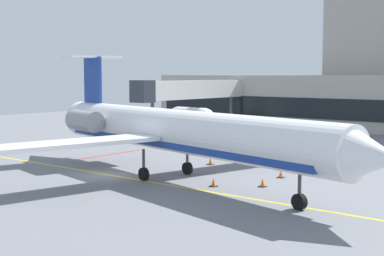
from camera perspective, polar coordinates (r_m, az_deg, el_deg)
ground at (r=41.46m, az=-8.71°, el=-4.89°), size 120.00×120.00×0.11m
terminal_building at (r=80.67m, az=18.82°, el=4.50°), size 61.41×15.98×17.90m
jet_bridge_west at (r=72.90m, az=-0.34°, el=3.87°), size 2.40×20.68×6.68m
regional_jet at (r=39.20m, az=-1.91°, el=-0.31°), size 34.54×25.88×8.96m
pushback_tractor at (r=63.14m, az=0.10°, el=-0.33°), size 3.98×3.68×2.10m
fuel_tank at (r=75.83m, az=-0.08°, el=1.15°), size 7.44×2.82×2.92m
safety_cone_alpha at (r=40.65m, az=9.05°, el=-4.68°), size 0.47×0.47×0.55m
safety_cone_bravo at (r=45.89m, az=1.89°, el=-3.45°), size 0.47×0.47×0.55m
safety_cone_charlie at (r=37.25m, az=7.21°, el=-5.59°), size 0.47×0.47×0.55m
safety_cone_delta at (r=37.08m, az=2.21°, el=-5.60°), size 0.47×0.47×0.55m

